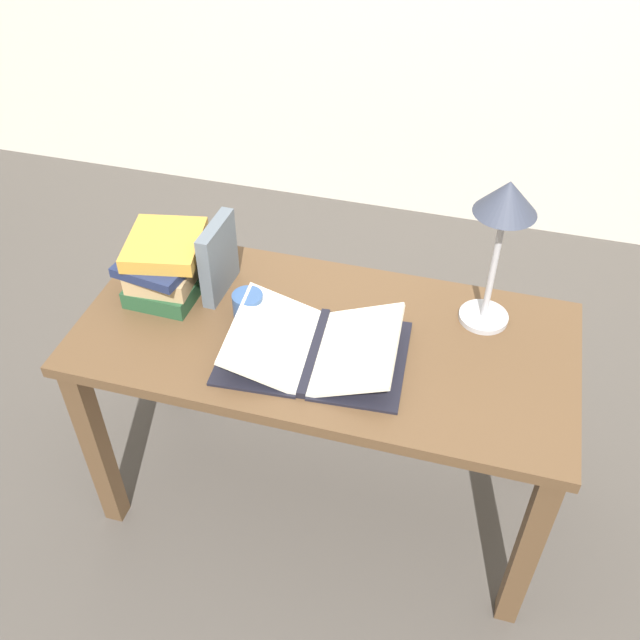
{
  "coord_description": "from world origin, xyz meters",
  "views": [
    {
      "loc": [
        0.38,
        -1.39,
        2.07
      ],
      "look_at": [
        -0.0,
        -0.03,
        0.81
      ],
      "focal_mm": 40.0,
      "sensor_mm": 36.0,
      "label": 1
    }
  ],
  "objects_px": {
    "open_book": "(314,347)",
    "reading_lamp": "(504,215)",
    "book_stack_tall": "(168,264)",
    "book_standing_upright": "(218,258)",
    "coffee_mug": "(248,306)"
  },
  "relations": [
    {
      "from": "reading_lamp",
      "to": "book_standing_upright",
      "type": "bearing_deg",
      "value": -174.47
    },
    {
      "from": "open_book",
      "to": "book_stack_tall",
      "type": "height_order",
      "value": "book_stack_tall"
    },
    {
      "from": "book_standing_upright",
      "to": "coffee_mug",
      "type": "xyz_separation_m",
      "value": [
        0.12,
        -0.1,
        -0.07
      ]
    },
    {
      "from": "open_book",
      "to": "book_standing_upright",
      "type": "height_order",
      "value": "book_standing_upright"
    },
    {
      "from": "open_book",
      "to": "coffee_mug",
      "type": "relative_size",
      "value": 4.48
    },
    {
      "from": "reading_lamp",
      "to": "book_stack_tall",
      "type": "bearing_deg",
      "value": -173.29
    },
    {
      "from": "book_stack_tall",
      "to": "coffee_mug",
      "type": "height_order",
      "value": "book_stack_tall"
    },
    {
      "from": "book_standing_upright",
      "to": "reading_lamp",
      "type": "height_order",
      "value": "reading_lamp"
    },
    {
      "from": "book_standing_upright",
      "to": "book_stack_tall",
      "type": "bearing_deg",
      "value": -165.11
    },
    {
      "from": "reading_lamp",
      "to": "coffee_mug",
      "type": "height_order",
      "value": "reading_lamp"
    },
    {
      "from": "open_book",
      "to": "reading_lamp",
      "type": "relative_size",
      "value": 1.15
    },
    {
      "from": "open_book",
      "to": "book_standing_upright",
      "type": "bearing_deg",
      "value": 146.74
    },
    {
      "from": "open_book",
      "to": "reading_lamp",
      "type": "bearing_deg",
      "value": 28.06
    },
    {
      "from": "book_stack_tall",
      "to": "reading_lamp",
      "type": "bearing_deg",
      "value": 6.71
    },
    {
      "from": "open_book",
      "to": "coffee_mug",
      "type": "bearing_deg",
      "value": 152.65
    }
  ]
}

